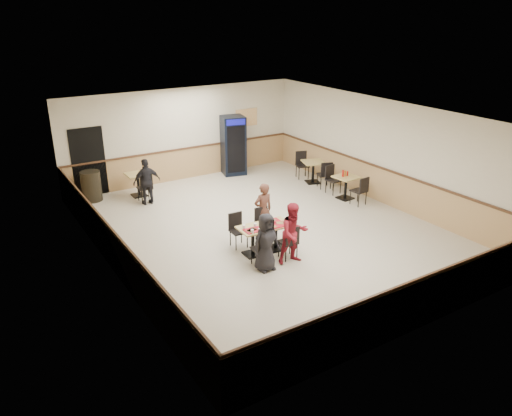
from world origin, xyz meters
TOP-DOWN VIEW (x-y plane):
  - ground at (0.00, 0.00)m, footprint 10.00×10.00m
  - room_shell at (1.78, 2.55)m, footprint 10.00×10.00m
  - main_table at (-0.70, -0.99)m, footprint 1.27×0.68m
  - main_chairs at (-0.74, -0.99)m, footprint 1.17×1.51m
  - diner_woman_left at (-1.14, -1.73)m, footprint 0.66×0.44m
  - diner_woman_right at (-0.43, -1.76)m, footprint 0.75×0.62m
  - diner_man_opposite at (-0.26, -0.25)m, footprint 0.51×0.34m
  - lone_diner at (-1.90, 3.40)m, footprint 0.81×0.36m
  - tabletop_clutter at (-0.72, -1.05)m, footprint 1.10×0.55m
  - side_table_near at (3.27, 0.67)m, footprint 0.71×0.71m
  - side_table_near_chair_south at (3.27, 0.12)m, footprint 0.44×0.44m
  - side_table_near_chair_north at (3.27, 1.23)m, footprint 0.44×0.44m
  - side_table_far at (3.36, 2.36)m, footprint 0.85×0.85m
  - side_table_far_chair_south at (3.36, 1.79)m, footprint 0.54×0.54m
  - side_table_far_chair_north at (3.36, 2.93)m, footprint 0.54×0.54m
  - condiment_caddy at (3.24, 0.72)m, footprint 0.23×0.06m
  - back_table at (-1.90, 4.20)m, footprint 0.66×0.66m
  - back_table_chair_lone at (-1.90, 3.64)m, footprint 0.41×0.41m
  - pepsi_cooler at (1.64, 4.59)m, footprint 0.91×0.91m
  - trash_bin at (-3.21, 4.55)m, footprint 0.57×0.57m

SIDE VIEW (x-z plane):
  - ground at x=0.00m, z-range 0.00..0.00m
  - main_chairs at x=-0.74m, z-range 0.00..0.84m
  - side_table_near_chair_south at x=3.27m, z-range 0.00..0.88m
  - side_table_near_chair_north at x=3.27m, z-range 0.00..0.88m
  - main_table at x=-0.70m, z-range 0.11..0.78m
  - back_table_chair_lone at x=-1.90m, z-range 0.00..0.89m
  - trash_bin at x=-3.21m, z-range 0.00..0.89m
  - side_table_far_chair_south at x=3.36m, z-range 0.00..0.91m
  - side_table_far_chair_north at x=3.36m, z-range 0.00..0.91m
  - side_table_near at x=3.27m, z-range 0.12..0.81m
  - back_table at x=-1.90m, z-range 0.12..0.82m
  - side_table_far at x=3.36m, z-range 0.12..0.83m
  - room_shell at x=1.78m, z-range -4.42..5.58m
  - diner_woman_left at x=-1.14m, z-range 0.00..1.31m
  - lone_diner at x=-1.90m, z-range 0.00..1.36m
  - tabletop_clutter at x=-0.72m, z-range 0.63..0.75m
  - diner_man_opposite at x=-0.26m, z-range 0.00..1.40m
  - diner_woman_right at x=-0.43m, z-range 0.00..1.42m
  - condiment_caddy at x=3.24m, z-range 0.69..0.89m
  - pepsi_cooler at x=1.64m, z-range 0.00..1.99m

